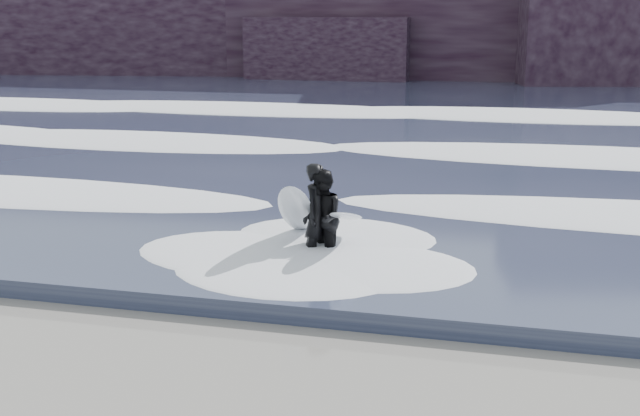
# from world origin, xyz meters

# --- Properties ---
(sea) EXTENTS (90.00, 52.00, 0.30)m
(sea) POSITION_xyz_m (0.00, 29.00, 0.15)
(sea) COLOR #2C334B
(sea) RESTS_ON ground
(headland) EXTENTS (70.00, 9.00, 10.00)m
(headland) POSITION_xyz_m (0.00, 46.00, 5.00)
(headland) COLOR black
(headland) RESTS_ON ground
(foam_near) EXTENTS (60.00, 3.20, 0.20)m
(foam_near) POSITION_xyz_m (0.00, 9.00, 0.40)
(foam_near) COLOR white
(foam_near) RESTS_ON sea
(foam_mid) EXTENTS (60.00, 4.00, 0.24)m
(foam_mid) POSITION_xyz_m (0.00, 16.00, 0.42)
(foam_mid) COLOR white
(foam_mid) RESTS_ON sea
(foam_far) EXTENTS (60.00, 4.80, 0.30)m
(foam_far) POSITION_xyz_m (0.00, 25.00, 0.45)
(foam_far) COLOR white
(foam_far) RESTS_ON sea
(surfer_left) EXTENTS (1.15, 2.00, 1.76)m
(surfer_left) POSITION_xyz_m (0.29, 5.90, 0.89)
(surfer_left) COLOR black
(surfer_left) RESTS_ON ground
(surfer_right) EXTENTS (1.18, 1.84, 1.66)m
(surfer_right) POSITION_xyz_m (0.52, 5.82, 0.84)
(surfer_right) COLOR black
(surfer_right) RESTS_ON ground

